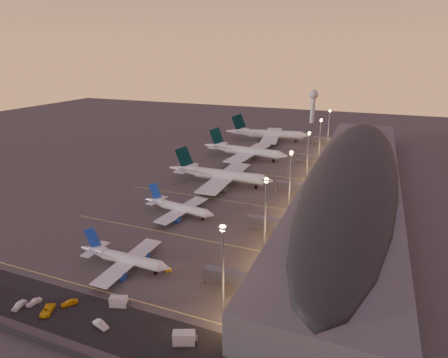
% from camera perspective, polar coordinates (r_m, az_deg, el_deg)
% --- Properties ---
extents(ground, '(700.00, 700.00, 0.00)m').
position_cam_1_polar(ground, '(152.24, -7.12, -7.47)').
color(ground, '#3B3937').
extents(airliner_narrow_south, '(34.21, 30.42, 12.27)m').
position_cam_1_polar(airliner_narrow_south, '(128.90, -15.04, -11.58)').
color(airliner_narrow_south, silver).
rests_on(airliner_narrow_south, ground).
extents(airliner_narrow_north, '(35.57, 31.97, 12.70)m').
position_cam_1_polar(airliner_narrow_north, '(163.32, -6.97, -4.32)').
color(airliner_narrow_north, silver).
rests_on(airliner_narrow_north, ground).
extents(airliner_wide_near, '(59.39, 53.88, 19.06)m').
position_cam_1_polar(airliner_wide_near, '(199.57, -0.73, 0.65)').
color(airliner_wide_near, silver).
rests_on(airliner_wide_near, ground).
extents(airliner_wide_mid, '(59.82, 54.74, 19.13)m').
position_cam_1_polar(airliner_wide_mid, '(249.03, 3.09, 4.31)').
color(airliner_wide_mid, silver).
rests_on(airliner_wide_mid, ground).
extents(airliner_wide_far, '(65.85, 60.69, 21.11)m').
position_cam_1_polar(airliner_wide_far, '(300.93, 6.58, 6.83)').
color(airliner_wide_far, silver).
rests_on(airliner_wide_far, ground).
extents(terminal_building, '(56.35, 255.00, 17.46)m').
position_cam_1_polar(terminal_building, '(199.80, 19.22, 0.76)').
color(terminal_building, '#535359').
rests_on(terminal_building, ground).
extents(light_masts, '(2.20, 217.20, 25.90)m').
position_cam_1_polar(light_masts, '(192.80, 11.70, 3.53)').
color(light_masts, gray).
rests_on(light_masts, ground).
extents(radar_tower, '(9.00, 9.00, 32.50)m').
position_cam_1_polar(radar_tower, '(385.68, 13.46, 11.54)').
color(radar_tower, silver).
rests_on(radar_tower, ground).
extents(service_lane, '(260.00, 16.00, 0.01)m').
position_cam_1_polar(service_lane, '(114.13, -21.53, -18.63)').
color(service_lane, black).
rests_on(service_lane, ground).
extents(lane_markings, '(90.00, 180.36, 0.00)m').
position_cam_1_polar(lane_markings, '(185.10, -1.15, -2.44)').
color(lane_markings, '#D8C659').
rests_on(lane_markings, ground).
extents(fence, '(124.00, 0.12, 2.00)m').
position_cam_1_polar(fence, '(107.41, -26.22, -21.34)').
color(fence, '#2D2D30').
rests_on(fence, ground).
extents(baggage_tug_a, '(3.45, 2.16, 0.96)m').
position_cam_1_polar(baggage_tug_a, '(125.21, -8.72, -13.54)').
color(baggage_tug_a, yellow).
rests_on(baggage_tug_a, ground).
extents(baggage_tug_b, '(3.34, 1.67, 0.96)m').
position_cam_1_polar(baggage_tug_b, '(119.74, 0.23, -14.95)').
color(baggage_tug_b, yellow).
rests_on(baggage_tug_b, ground).
extents(catering_truck_a, '(5.64, 3.59, 2.97)m').
position_cam_1_polar(catering_truck_a, '(112.67, -15.61, -17.58)').
color(catering_truck_a, silver).
rests_on(catering_truck_a, ground).
extents(catering_truck_b, '(6.30, 4.34, 3.31)m').
position_cam_1_polar(catering_truck_b, '(98.32, -5.92, -23.00)').
color(catering_truck_b, silver).
rests_on(catering_truck_b, ground).
extents(service_van_a, '(2.52, 4.43, 1.38)m').
position_cam_1_polar(service_van_a, '(122.09, -26.97, -16.39)').
color(service_van_a, silver).
rests_on(service_van_a, ground).
extents(service_van_b, '(4.66, 6.24, 1.58)m').
position_cam_1_polar(service_van_b, '(117.17, -25.34, -17.65)').
color(service_van_b, yellow).
rests_on(service_van_b, ground).
extents(service_van_c, '(2.24, 4.66, 1.47)m').
position_cam_1_polar(service_van_c, '(122.53, -28.76, -16.54)').
color(service_van_c, silver).
rests_on(service_van_c, ground).
extents(service_van_d, '(4.15, 4.77, 1.55)m').
position_cam_1_polar(service_van_d, '(117.83, -22.51, -17.00)').
color(service_van_d, yellow).
rests_on(service_van_d, ground).
extents(service_van_e, '(5.17, 2.92, 1.61)m').
position_cam_1_polar(service_van_e, '(107.36, -18.27, -20.33)').
color(service_van_e, silver).
rests_on(service_van_e, ground).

